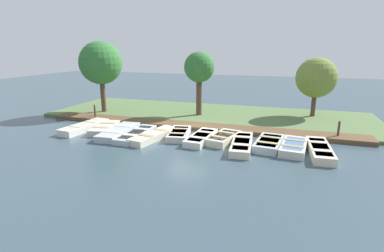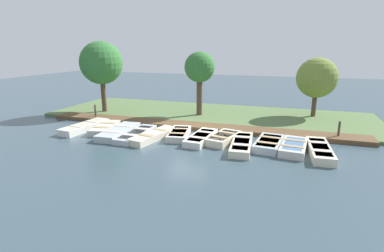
{
  "view_description": "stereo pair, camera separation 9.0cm",
  "coord_description": "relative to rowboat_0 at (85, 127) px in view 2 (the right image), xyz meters",
  "views": [
    {
      "loc": [
        16.79,
        5.63,
        5.12
      ],
      "look_at": [
        0.67,
        0.46,
        0.65
      ],
      "focal_mm": 28.0,
      "sensor_mm": 36.0,
      "label": 1
    },
    {
      "loc": [
        16.77,
        5.72,
        5.12
      ],
      "look_at": [
        0.67,
        0.46,
        0.65
      ],
      "focal_mm": 28.0,
      "sensor_mm": 36.0,
      "label": 2
    }
  ],
  "objects": [
    {
      "name": "ground_plane",
      "position": [
        -1.38,
        6.5,
        -0.21
      ],
      "size": [
        80.0,
        80.0,
        0.0
      ],
      "primitive_type": "plane",
      "color": "#384C56"
    },
    {
      "name": "shore_bank",
      "position": [
        -6.38,
        6.5,
        -0.12
      ],
      "size": [
        8.0,
        24.0,
        0.19
      ],
      "color": "#567042",
      "rests_on": "ground_plane"
    },
    {
      "name": "dock_walkway",
      "position": [
        -2.64,
        6.5,
        -0.09
      ],
      "size": [
        1.46,
        20.96,
        0.25
      ],
      "color": "brown",
      "rests_on": "ground_plane"
    },
    {
      "name": "rowboat_0",
      "position": [
        0.0,
        0.0,
        0.0
      ],
      "size": [
        3.62,
        1.43,
        0.43
      ],
      "rotation": [
        0.0,
        0.0,
        -0.12
      ],
      "color": "silver",
      "rests_on": "ground_plane"
    },
    {
      "name": "rowboat_1",
      "position": [
        -0.19,
        1.35,
        -0.01
      ],
      "size": [
        3.0,
        1.64,
        0.4
      ],
      "rotation": [
        0.0,
        0.0,
        0.21
      ],
      "color": "beige",
      "rests_on": "ground_plane"
    },
    {
      "name": "rowboat_2",
      "position": [
        0.29,
        2.64,
        -0.02
      ],
      "size": [
        3.65,
        1.37,
        0.4
      ],
      "rotation": [
        0.0,
        0.0,
        0.05
      ],
      "color": "#B2BCC1",
      "rests_on": "ground_plane"
    },
    {
      "name": "rowboat_3",
      "position": [
        0.34,
        3.84,
        -0.05
      ],
      "size": [
        3.6,
        1.04,
        0.33
      ],
      "rotation": [
        0.0,
        0.0,
        0.0
      ],
      "color": "#B2BCC1",
      "rests_on": "ground_plane"
    },
    {
      "name": "rowboat_4",
      "position": [
        0.33,
        4.98,
        -0.02
      ],
      "size": [
        3.72,
        1.69,
        0.39
      ],
      "rotation": [
        0.0,
        0.0,
        -0.21
      ],
      "color": "beige",
      "rests_on": "ground_plane"
    },
    {
      "name": "rowboat_5",
      "position": [
        -0.41,
        6.25,
        -0.02
      ],
      "size": [
        2.8,
        1.56,
        0.39
      ],
      "rotation": [
        0.0,
        0.0,
        0.18
      ],
      "color": "beige",
      "rests_on": "ground_plane"
    },
    {
      "name": "rowboat_6",
      "position": [
        -0.09,
        7.7,
        -0.02
      ],
      "size": [
        3.16,
        1.22,
        0.39
      ],
      "rotation": [
        0.0,
        0.0,
        -0.07
      ],
      "color": "silver",
      "rests_on": "ground_plane"
    },
    {
      "name": "rowboat_7",
      "position": [
        -0.35,
        8.91,
        -0.0
      ],
      "size": [
        2.8,
        1.72,
        0.42
      ],
      "rotation": [
        0.0,
        0.0,
        -0.23
      ],
      "color": "beige",
      "rests_on": "ground_plane"
    },
    {
      "name": "rowboat_8",
      "position": [
        0.4,
        10.06,
        -0.01
      ],
      "size": [
        3.66,
        1.28,
        0.41
      ],
      "rotation": [
        0.0,
        0.0,
        0.08
      ],
      "color": "beige",
      "rests_on": "ground_plane"
    },
    {
      "name": "rowboat_9",
      "position": [
        -0.17,
        11.41,
        -0.01
      ],
      "size": [
        2.91,
        1.55,
        0.41
      ],
      "rotation": [
        0.0,
        0.0,
        -0.11
      ],
      "color": "#B2BCC1",
      "rests_on": "ground_plane"
    },
    {
      "name": "rowboat_10",
      "position": [
        0.05,
        12.65,
        -0.0
      ],
      "size": [
        2.94,
        1.47,
        0.42
      ],
      "rotation": [
        0.0,
        0.0,
        -0.1
      ],
      "color": "beige",
      "rests_on": "ground_plane"
    },
    {
      "name": "rowboat_11",
      "position": [
        0.19,
        13.88,
        -0.0
      ],
      "size": [
        3.55,
        1.19,
        0.43
      ],
      "rotation": [
        0.0,
        0.0,
        0.06
      ],
      "color": "beige",
      "rests_on": "ground_plane"
    },
    {
      "name": "mooring_post_near",
      "position": [
        -2.66,
        -1.07,
        0.35
      ],
      "size": [
        0.13,
        0.13,
        1.11
      ],
      "color": "#47382D",
      "rests_on": "ground_plane"
    },
    {
      "name": "mooring_post_far",
      "position": [
        -2.66,
        15.06,
        0.35
      ],
      "size": [
        0.13,
        0.13,
        1.11
      ],
      "color": "#47382D",
      "rests_on": "ground_plane"
    },
    {
      "name": "park_tree_far_left",
      "position": [
        -4.59,
        -1.6,
        3.72
      ],
      "size": [
        3.25,
        3.25,
        5.59
      ],
      "color": "#4C3828",
      "rests_on": "ground_plane"
    },
    {
      "name": "park_tree_left",
      "position": [
        -5.74,
        5.89,
        3.4
      ],
      "size": [
        2.21,
        2.21,
        4.83
      ],
      "color": "#4C3828",
      "rests_on": "ground_plane"
    },
    {
      "name": "park_tree_center",
      "position": [
        -7.87,
        14.02,
        2.77
      ],
      "size": [
        2.86,
        2.86,
        4.44
      ],
      "color": "#4C3828",
      "rests_on": "ground_plane"
    }
  ]
}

